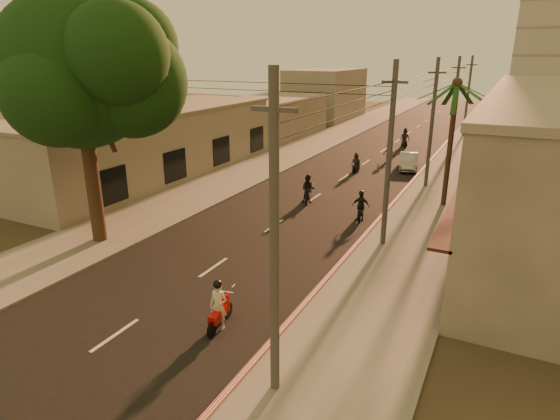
# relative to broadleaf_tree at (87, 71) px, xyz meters

# --- Properties ---
(ground) EXTENTS (160.00, 160.00, 0.00)m
(ground) POSITION_rel_broadleaf_tree_xyz_m (6.61, -2.14, -8.48)
(ground) COLOR #383023
(ground) RESTS_ON ground
(road) EXTENTS (10.00, 140.00, 0.02)m
(road) POSITION_rel_broadleaf_tree_xyz_m (6.61, 17.86, -8.47)
(road) COLOR black
(road) RESTS_ON ground
(sidewalk_right) EXTENTS (5.00, 140.00, 0.12)m
(sidewalk_right) POSITION_rel_broadleaf_tree_xyz_m (14.11, 17.86, -8.42)
(sidewalk_right) COLOR slate
(sidewalk_right) RESTS_ON ground
(sidewalk_left) EXTENTS (5.00, 140.00, 0.12)m
(sidewalk_left) POSITION_rel_broadleaf_tree_xyz_m (-0.89, 17.86, -8.42)
(sidewalk_left) COLOR slate
(sidewalk_left) RESTS_ON ground
(curb_stripe) EXTENTS (0.20, 60.00, 0.20)m
(curb_stripe) POSITION_rel_broadleaf_tree_xyz_m (11.71, 12.86, -8.38)
(curb_stripe) COLOR red
(curb_stripe) RESTS_ON ground
(shophouse_row) EXTENTS (8.80, 34.20, 7.30)m
(shophouse_row) POSITION_rel_broadleaf_tree_xyz_m (20.57, 15.86, -4.83)
(shophouse_row) COLOR gray
(shophouse_row) RESTS_ON ground
(left_building) EXTENTS (8.20, 24.20, 5.20)m
(left_building) POSITION_rel_broadleaf_tree_xyz_m (-7.37, 11.86, -5.88)
(left_building) COLOR gray
(left_building) RESTS_ON ground
(broadleaf_tree) EXTENTS (9.60, 8.70, 12.10)m
(broadleaf_tree) POSITION_rel_broadleaf_tree_xyz_m (0.00, 0.00, 0.00)
(broadleaf_tree) COLOR black
(broadleaf_tree) RESTS_ON ground
(palm_tree) EXTENTS (5.00, 5.00, 8.20)m
(palm_tree) POSITION_rel_broadleaf_tree_xyz_m (14.61, 13.86, -1.33)
(palm_tree) COLOR black
(palm_tree) RESTS_ON ground
(utility_poles) EXTENTS (1.20, 48.26, 9.00)m
(utility_poles) POSITION_rel_broadleaf_tree_xyz_m (12.81, 17.86, -1.94)
(utility_poles) COLOR #38383A
(utility_poles) RESTS_ON ground
(filler_right) EXTENTS (8.00, 14.00, 6.00)m
(filler_right) POSITION_rel_broadleaf_tree_xyz_m (20.61, 42.86, -5.48)
(filler_right) COLOR gray
(filler_right) RESTS_ON ground
(filler_left_near) EXTENTS (8.00, 14.00, 4.40)m
(filler_left_near) POSITION_rel_broadleaf_tree_xyz_m (-7.39, 31.86, -6.28)
(filler_left_near) COLOR gray
(filler_left_near) RESTS_ON ground
(filler_left_far) EXTENTS (8.00, 14.00, 7.00)m
(filler_left_far) POSITION_rel_broadleaf_tree_xyz_m (-7.39, 49.86, -4.98)
(filler_left_far) COLOR gray
(filler_left_far) RESTS_ON ground
(scooter_red) EXTENTS (0.83, 1.90, 1.88)m
(scooter_red) POSITION_rel_broadleaf_tree_xyz_m (9.58, -4.12, -7.65)
(scooter_red) COLOR black
(scooter_red) RESTS_ON ground
(scooter_mid_a) EXTENTS (1.21, 1.90, 1.90)m
(scooter_mid_a) POSITION_rel_broadleaf_tree_xyz_m (6.61, 10.73, -7.61)
(scooter_mid_a) COLOR black
(scooter_mid_a) RESTS_ON ground
(scooter_mid_b) EXTENTS (1.18, 1.78, 1.78)m
(scooter_mid_b) POSITION_rel_broadleaf_tree_xyz_m (10.64, 9.03, -7.67)
(scooter_mid_b) COLOR black
(scooter_mid_b) RESTS_ON ground
(scooter_far_a) EXTENTS (0.77, 1.64, 1.61)m
(scooter_far_a) POSITION_rel_broadleaf_tree_xyz_m (6.87, 20.03, -7.75)
(scooter_far_a) COLOR black
(scooter_far_a) RESTS_ON ground
(scooter_far_b) EXTENTS (1.03, 1.68, 1.65)m
(scooter_far_b) POSITION_rel_broadleaf_tree_xyz_m (8.25, 25.30, -7.73)
(scooter_far_b) COLOR black
(scooter_far_b) RESTS_ON ground
(parked_car) EXTENTS (3.06, 4.66, 1.35)m
(parked_car) POSITION_rel_broadleaf_tree_xyz_m (10.49, 22.91, -7.80)
(parked_car) COLOR #9DA0A5
(parked_car) RESTS_ON ground
(scooter_far_c) EXTENTS (1.30, 1.92, 1.98)m
(scooter_far_c) POSITION_rel_broadleaf_tree_xyz_m (8.08, 32.53, -7.58)
(scooter_far_c) COLOR black
(scooter_far_c) RESTS_ON ground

